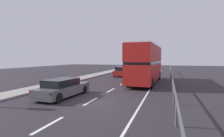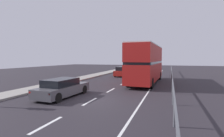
# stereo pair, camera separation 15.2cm
# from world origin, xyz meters

# --- Properties ---
(ground_plane) EXTENTS (73.03, 120.00, 0.10)m
(ground_plane) POSITION_xyz_m (0.00, 0.00, -0.05)
(ground_plane) COLOR #29252B
(near_sidewalk_kerb) EXTENTS (2.12, 80.00, 0.14)m
(near_sidewalk_kerb) POSITION_xyz_m (-6.49, 0.00, 0.07)
(near_sidewalk_kerb) COLOR gray
(near_sidewalk_kerb) RESTS_ON ground
(lane_paint_markings) EXTENTS (3.31, 46.00, 0.01)m
(lane_paint_markings) POSITION_xyz_m (1.92, 8.51, 0.00)
(lane_paint_markings) COLOR silver
(lane_paint_markings) RESTS_ON ground
(bridge_side_railing) EXTENTS (0.10, 42.00, 1.11)m
(bridge_side_railing) POSITION_xyz_m (5.05, 9.00, 0.90)
(bridge_side_railing) COLOR #4F5057
(bridge_side_railing) RESTS_ON ground
(double_decker_bus_red) EXTENTS (2.87, 10.36, 4.22)m
(double_decker_bus_red) POSITION_xyz_m (2.32, 9.17, 2.26)
(double_decker_bus_red) COLOR #AC1917
(double_decker_bus_red) RESTS_ON ground
(hatchback_car_near) EXTENTS (2.00, 4.65, 1.32)m
(hatchback_car_near) POSITION_xyz_m (-2.47, 0.09, 0.64)
(hatchback_car_near) COLOR #4E4C52
(hatchback_car_near) RESTS_ON ground
(sedan_car_ahead) EXTENTS (1.89, 4.51, 1.48)m
(sedan_car_ahead) POSITION_xyz_m (-2.06, 15.55, 0.70)
(sedan_car_ahead) COLOR maroon
(sedan_car_ahead) RESTS_ON ground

